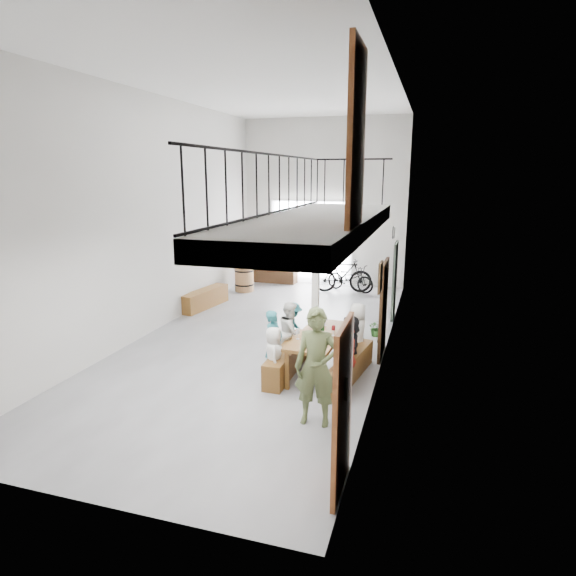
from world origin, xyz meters
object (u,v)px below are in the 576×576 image
(bench_inner, at_px, (289,358))
(host_standing, at_px, (316,367))
(tasting_table, at_px, (319,339))
(bicycle_near, at_px, (350,278))
(serving_counter, at_px, (271,269))
(side_bench, at_px, (205,299))
(oak_barrel, at_px, (244,277))

(bench_inner, xyz_separation_m, host_standing, (0.97, -1.82, 0.66))
(tasting_table, bearing_deg, bicycle_near, 98.04)
(serving_counter, bearing_deg, bicycle_near, -9.25)
(tasting_table, xyz_separation_m, side_bench, (-4.17, 3.61, -0.45))
(oak_barrel, bearing_deg, bench_inner, -60.75)
(serving_counter, xyz_separation_m, host_standing, (3.79, -9.10, 0.43))
(bench_inner, height_order, host_standing, host_standing)
(bench_inner, xyz_separation_m, bicycle_near, (0.05, 6.74, 0.19))
(tasting_table, distance_m, oak_barrel, 6.91)
(bicycle_near, bearing_deg, host_standing, -155.13)
(tasting_table, relative_size, oak_barrel, 2.19)
(side_bench, distance_m, host_standing, 7.10)
(side_bench, bearing_deg, oak_barrel, 80.76)
(oak_barrel, relative_size, bicycle_near, 0.55)
(tasting_table, relative_size, bicycle_near, 1.21)
(tasting_table, xyz_separation_m, serving_counter, (-3.42, 7.28, -0.23))
(bicycle_near, bearing_deg, side_bench, 149.53)
(bench_inner, bearing_deg, serving_counter, 111.75)
(bench_inner, height_order, oak_barrel, oak_barrel)
(tasting_table, distance_m, host_standing, 1.86)
(bicycle_near, bearing_deg, tasting_table, -156.64)
(serving_counter, height_order, bicycle_near, serving_counter)
(tasting_table, relative_size, bench_inner, 0.93)
(oak_barrel, height_order, host_standing, host_standing)
(oak_barrel, bearing_deg, host_standing, -60.99)
(bench_inner, bearing_deg, bicycle_near, 90.14)
(side_bench, height_order, oak_barrel, oak_barrel)
(tasting_table, height_order, side_bench, tasting_table)
(oak_barrel, bearing_deg, bicycle_near, 16.75)
(oak_barrel, relative_size, serving_counter, 0.51)
(serving_counter, relative_size, bicycle_near, 1.09)
(bench_inner, xyz_separation_m, side_bench, (-3.57, 3.61, 0.01))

